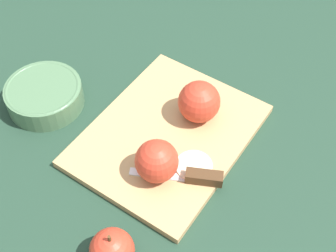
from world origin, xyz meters
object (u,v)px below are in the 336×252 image
(apple_half_right, at_px, (157,161))
(bowl, at_px, (44,94))
(apple_half_left, at_px, (199,102))
(knife, at_px, (198,177))
(apple_whole, at_px, (112,250))

(apple_half_right, relative_size, bowl, 0.50)
(apple_half_left, height_order, knife, apple_half_left)
(apple_whole, relative_size, bowl, 0.54)
(apple_half_right, xyz_separation_m, bowl, (-0.05, -0.28, -0.03))
(knife, distance_m, apple_whole, 0.19)
(knife, height_order, apple_whole, apple_whole)
(apple_half_left, xyz_separation_m, bowl, (0.11, -0.28, -0.03))
(apple_half_left, height_order, apple_whole, apple_half_left)
(apple_half_right, xyz_separation_m, apple_whole, (0.16, 0.02, -0.02))
(apple_half_left, relative_size, knife, 0.50)
(knife, relative_size, apple_whole, 1.94)
(apple_half_right, bearing_deg, apple_whole, -179.18)
(apple_half_right, height_order, knife, apple_half_right)
(apple_half_right, distance_m, apple_whole, 0.17)
(knife, bearing_deg, apple_half_right, -2.93)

